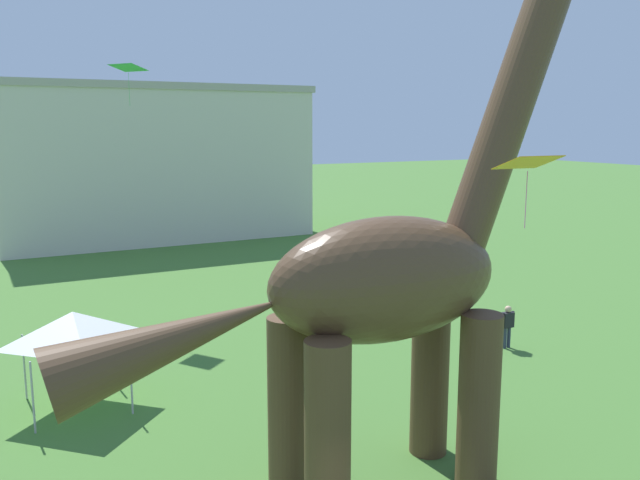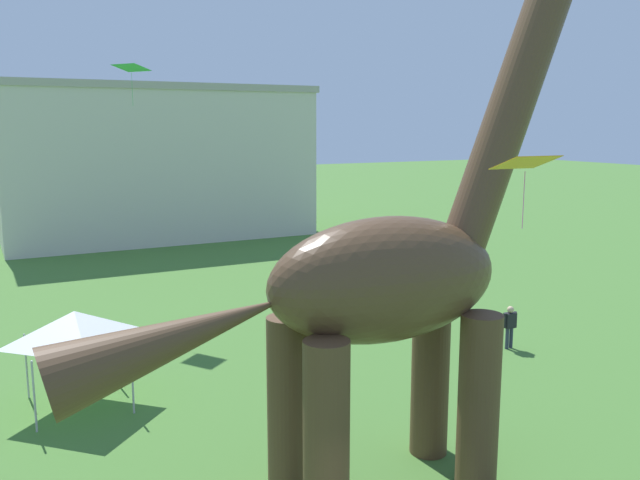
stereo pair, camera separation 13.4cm
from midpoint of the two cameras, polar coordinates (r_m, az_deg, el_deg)
name	(u,v)px [view 2 (the right image)]	position (r m, az deg, el deg)	size (l,w,h in m)	color
dinosaur_sculpture	(384,280)	(15.15, 5.70, -3.38)	(13.47, 2.85, 14.08)	#513823
person_far_spectator	(510,323)	(26.88, 16.00, -6.81)	(0.63, 0.28, 1.68)	#2D3347
festival_canopy_tent	(75,326)	(21.62, -19.97, -6.87)	(3.15, 3.15, 3.00)	#B2B2B7
kite_apex	(526,163)	(10.91, 17.44, 6.26)	(0.94, 0.70, 1.15)	orange
kite_far_left	(131,68)	(31.01, -15.66, 13.93)	(1.65, 1.76, 1.75)	green
background_building_block	(157,162)	(52.75, -13.68, 6.49)	(22.73, 10.15, 11.39)	beige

